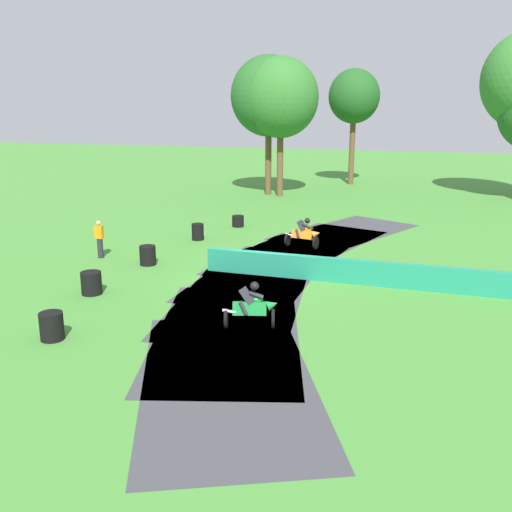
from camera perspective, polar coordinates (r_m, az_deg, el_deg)
ground_plane at (r=22.52m, az=0.42°, el=-1.83°), size 120.00×120.00×0.00m
track_asphalt at (r=22.28m, az=2.50°, el=-2.02°), size 8.29×26.19×0.01m
safety_barrier at (r=21.45m, az=14.06°, el=-1.91°), size 14.90×0.86×0.90m
motorcycle_lead_orange at (r=26.73m, az=4.77°, el=2.23°), size 1.72×1.03×1.42m
motorcycle_chase_green at (r=17.21m, az=-0.38°, el=-4.98°), size 1.68×1.07×1.43m
tire_stack_near at (r=31.05m, az=-1.79°, el=3.46°), size 0.63×0.63×0.60m
tire_stack_mid_a at (r=28.17m, az=-5.76°, el=2.39°), size 0.58×0.58×0.80m
tire_stack_mid_b at (r=24.15m, az=-10.63°, el=0.07°), size 0.66×0.66×0.80m
tire_stack_far at (r=20.96m, az=-15.92°, el=-2.57°), size 0.71×0.71×0.80m
tire_stack_extra_a at (r=17.39m, az=-19.50°, el=-6.54°), size 0.67×0.67×0.80m
track_marshal at (r=25.59m, az=-15.16°, el=1.60°), size 0.34×0.24×1.63m
tree_far_left at (r=41.50m, az=1.26°, el=15.46°), size 5.27×5.27×9.62m
tree_far_right at (r=40.82m, az=2.45°, el=15.31°), size 5.18×5.18×9.47m
tree_distant at (r=47.43m, az=9.65°, el=15.20°), size 3.99×3.99×8.98m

